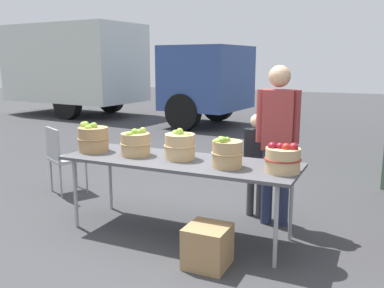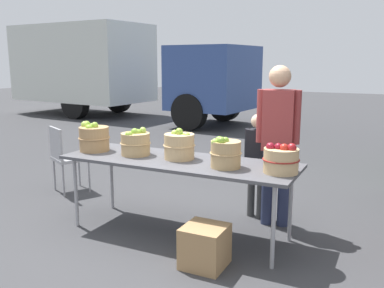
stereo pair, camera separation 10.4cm
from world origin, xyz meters
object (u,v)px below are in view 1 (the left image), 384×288
child_customer (256,157)px  folding_chair (62,155)px  market_table (179,164)px  apple_basket_red_0 (283,159)px  apple_basket_green_0 (93,138)px  apple_basket_green_2 (180,146)px  apple_basket_green_1 (136,143)px  apple_basket_green_3 (227,153)px  box_truck (101,67)px  produce_crate (208,246)px  vendor_adult (277,133)px

child_customer → folding_chair: child_customer is taller
market_table → child_customer: 0.94m
market_table → apple_basket_red_0: bearing=-2.0°
apple_basket_green_0 → apple_basket_green_2: 0.98m
market_table → apple_basket_green_1: apple_basket_green_1 is taller
apple_basket_green_3 → box_truck: (-6.56, 6.99, 0.61)m
apple_basket_green_0 → apple_basket_green_1: 0.51m
produce_crate → apple_basket_green_1: bearing=153.5°
market_table → box_truck: 9.22m
apple_basket_red_0 → box_truck: box_truck is taller
market_table → folding_chair: size_ratio=2.67×
child_customer → vendor_adult: bearing=162.1°
apple_basket_green_2 → child_customer: child_customer is taller
market_table → vendor_adult: vendor_adult is taller
apple_basket_green_0 → produce_crate: apple_basket_green_0 is taller
child_customer → market_table: bearing=63.5°
apple_basket_green_0 → vendor_adult: 1.90m
apple_basket_green_0 → box_truck: box_truck is taller
market_table → vendor_adult: (0.79, 0.64, 0.26)m
apple_basket_green_2 → apple_basket_green_3: (0.52, -0.11, -0.00)m
vendor_adult → child_customer: size_ratio=1.45×
apple_basket_green_3 → produce_crate: 0.82m
apple_basket_green_1 → apple_basket_green_2: apple_basket_green_2 is taller
vendor_adult → child_customer: 0.41m
market_table → apple_basket_red_0: size_ratio=7.31×
apple_basket_green_0 → vendor_adult: (1.78, 0.67, 0.08)m
vendor_adult → apple_basket_red_0: bearing=98.4°
apple_basket_green_0 → produce_crate: (1.50, -0.47, -0.72)m
apple_basket_green_2 → folding_chair: bearing=165.8°
market_table → apple_basket_green_3: apple_basket_green_3 is taller
apple_basket_green_0 → apple_basket_red_0: (1.99, -0.01, -0.02)m
apple_basket_green_3 → folding_chair: (-2.44, 0.60, -0.37)m
apple_basket_green_1 → vendor_adult: vendor_adult is taller
folding_chair → market_table: bearing=-167.9°
child_customer → produce_crate: bearing=97.6°
apple_basket_green_2 → apple_basket_red_0: size_ratio=0.99×
market_table → apple_basket_red_0: apple_basket_red_0 is taller
child_customer → apple_basket_green_2: bearing=61.8°
market_table → produce_crate: market_table is taller
produce_crate → child_customer: bearing=88.5°
apple_basket_red_0 → folding_chair: apple_basket_red_0 is taller
apple_basket_green_3 → vendor_adult: size_ratio=0.18×
market_table → vendor_adult: 1.05m
box_truck → apple_basket_green_3: bearing=-41.5°
folding_chair → apple_basket_green_0: bearing=176.8°
apple_basket_red_0 → vendor_adult: 0.72m
apple_basket_green_0 → vendor_adult: bearing=20.6°
produce_crate → vendor_adult: bearing=76.3°
apple_basket_green_2 → apple_basket_green_3: apple_basket_green_2 is taller
vendor_adult → produce_crate: (-0.28, -1.14, -0.79)m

